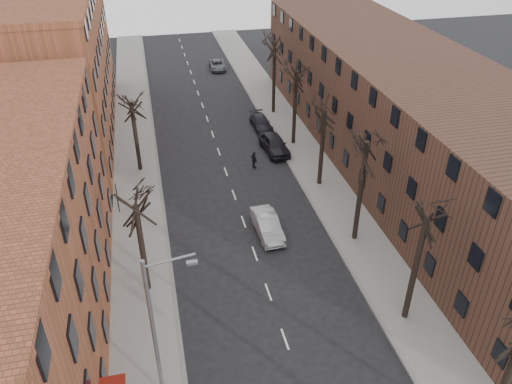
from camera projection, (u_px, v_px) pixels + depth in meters
sidewalk_left at (136, 165)px, 46.54m from camera, size 4.00×90.00×0.15m
sidewalk_right at (300, 147)px, 49.55m from camera, size 4.00×90.00×0.15m
building_left_far at (41, 68)px, 48.71m from camera, size 12.00×28.00×14.00m
building_right at (405, 114)px, 44.29m from camera, size 12.00×50.00×10.00m
tree_right_b at (404, 317)px, 30.61m from camera, size 5.20×5.20×10.80m
tree_right_c at (354, 239)px, 37.18m from camera, size 5.20×5.20×11.60m
tree_right_d at (319, 184)px, 43.76m from camera, size 5.20×5.20×10.00m
tree_right_e at (293, 144)px, 50.33m from camera, size 5.20×5.20×10.80m
tree_right_f at (273, 113)px, 56.91m from camera, size 5.20×5.20×11.60m
tree_left_a at (149, 289)px, 32.68m from camera, size 5.20×5.20×9.50m
tree_left_b at (141, 170)px, 45.83m from camera, size 5.20×5.20×9.50m
streetlight at (156, 325)px, 23.52m from camera, size 2.45×0.22×9.03m
silver_sedan at (267, 225)px, 37.40m from camera, size 1.79×4.64×1.51m
parked_car_near at (274, 144)px, 48.47m from camera, size 2.45×5.19×1.72m
parked_car_mid at (261, 123)px, 53.14m from camera, size 1.92×4.45×1.27m
parked_car_far at (217, 65)px, 69.25m from camera, size 2.24×4.49×1.22m
pedestrian_crossing at (254, 160)px, 45.76m from camera, size 0.70×1.06×1.67m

